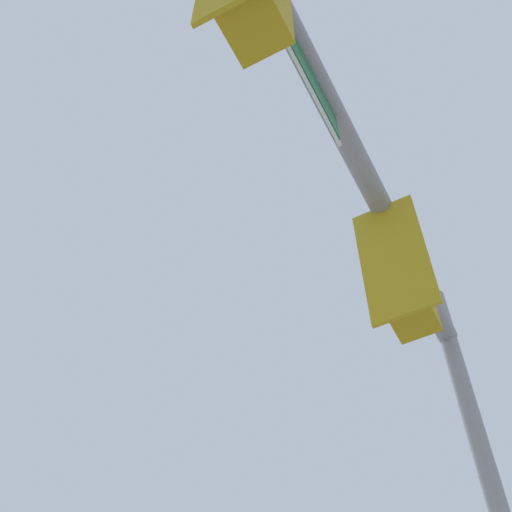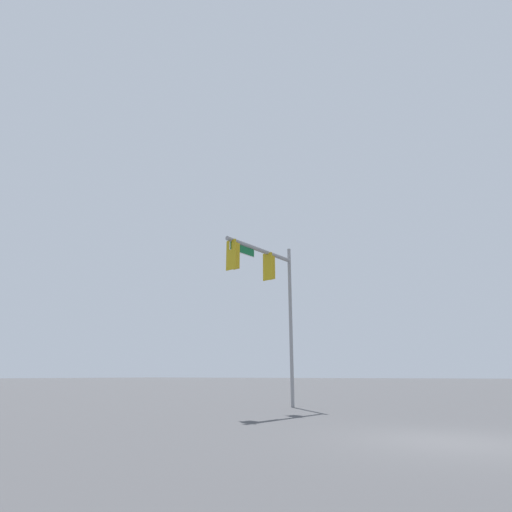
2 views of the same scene
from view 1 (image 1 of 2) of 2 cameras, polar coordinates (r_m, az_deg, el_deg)
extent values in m
cylinder|color=gray|center=(5.83, 8.23, 7.36)|extent=(4.43, 1.01, 0.19)
cube|color=gold|center=(5.57, 10.91, -0.03)|extent=(0.12, 0.52, 1.30)
cube|color=#B79314|center=(5.69, 11.59, -1.35)|extent=(0.41, 0.38, 1.10)
cylinder|color=#B79314|center=(6.16, 10.70, 2.31)|extent=(0.04, 0.04, 0.12)
cylinder|color=#340503|center=(6.07, 11.76, -0.61)|extent=(0.07, 0.22, 0.22)
cylinder|color=#392D05|center=(5.82, 12.28, -2.67)|extent=(0.07, 0.22, 0.22)
cylinder|color=green|center=(5.59, 12.84, -4.91)|extent=(0.07, 0.22, 0.22)
cylinder|color=#340503|center=(4.86, 1.02, 19.55)|extent=(0.07, 0.22, 0.22)
cylinder|color=#392D05|center=(4.55, 1.08, 18.18)|extent=(0.07, 0.22, 0.22)
cylinder|color=green|center=(4.24, 1.15, 16.61)|extent=(0.07, 0.22, 0.22)
cube|color=#0F602D|center=(5.03, 2.74, 16.81)|extent=(1.51, 0.32, 0.34)
cube|color=white|center=(5.03, 2.74, 16.81)|extent=(1.56, 0.31, 0.40)
camera|label=2|loc=(14.72, 155.63, 46.22)|focal=28.00mm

